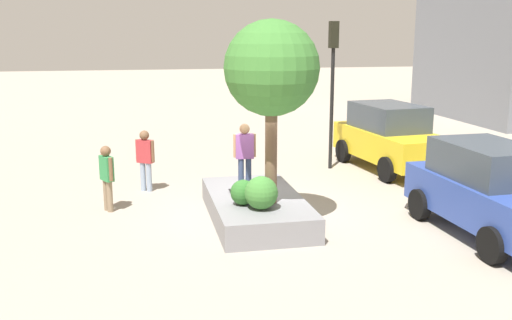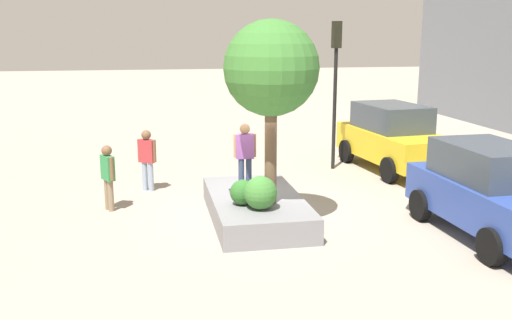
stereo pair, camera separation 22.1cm
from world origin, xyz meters
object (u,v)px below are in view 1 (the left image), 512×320
skateboard (245,189)px  skateboarder (245,152)px  planter_ledge (256,208)px  taxi_cab (390,137)px  sedan_parked (490,190)px  plaza_tree (272,70)px  traffic_light_median (333,70)px  pedestrian_crossing (145,156)px  bystander_watching (107,174)px

skateboard → skateboarder: (-0.00, 0.00, 0.97)m
planter_ledge → skateboard: (-0.45, -0.19, 0.35)m
skateboard → taxi_cab: taxi_cab is taller
taxi_cab → skateboard: bearing=-55.3°
sedan_parked → skateboard: bearing=-117.0°
planter_ledge → taxi_cab: bearing=128.6°
plaza_tree → taxi_cab: bearing=133.5°
traffic_light_median → pedestrian_crossing: 6.75m
sedan_parked → planter_ledge: bearing=-113.7°
skateboarder → bystander_watching: 3.57m
skateboarder → taxi_cab: 6.88m
taxi_cab → bystander_watching: (2.94, -9.02, -0.12)m
traffic_light_median → skateboard: bearing=-40.5°
planter_ledge → skateboarder: 1.40m
pedestrian_crossing → skateboard: bearing=41.4°
skateboard → skateboarder: bearing=97.1°
planter_ledge → skateboard: skateboard is taller
plaza_tree → traffic_light_median: (-5.42, 3.32, -0.39)m
planter_ledge → sedan_parked: 5.40m
skateboard → bystander_watching: size_ratio=0.48×
skateboarder → taxi_cab: bearing=124.7°
skateboarder → pedestrian_crossing: skateboarder is taller
plaza_tree → skateboarder: plaza_tree is taller
planter_ledge → skateboard: bearing=-156.5°
planter_ledge → plaza_tree: size_ratio=0.99×
taxi_cab → traffic_light_median: 2.93m
skateboard → pedestrian_crossing: 3.64m
taxi_cab → planter_ledge: bearing=-51.4°
plaza_tree → bystander_watching: 5.08m
sedan_parked → traffic_light_median: size_ratio=0.93×
taxi_cab → sedan_parked: bearing=-4.9°
planter_ledge → sedan_parked: sedan_parked is taller
bystander_watching → sedan_parked: bearing=67.2°
skateboarder → traffic_light_median: size_ratio=0.34×
taxi_cab → sedan_parked: (6.50, -0.55, -0.05)m
plaza_tree → sedan_parked: size_ratio=0.93×
traffic_light_median → bystander_watching: traffic_light_median is taller
planter_ledge → taxi_cab: 7.02m
traffic_light_median → bystander_watching: size_ratio=2.85×
plaza_tree → skateboard: 3.23m
skateboard → bystander_watching: bystander_watching is taller
sedan_parked → traffic_light_median: 7.44m
planter_ledge → plaza_tree: 3.44m
pedestrian_crossing → bystander_watching: size_ratio=1.04×
skateboarder → taxi_cab: size_ratio=0.34×
bystander_watching → taxi_cab: bearing=108.0°
skateboarder → planter_ledge: bearing=23.5°
skateboard → traffic_light_median: 6.33m
planter_ledge → pedestrian_crossing: 4.15m
pedestrian_crossing → bystander_watching: bearing=-29.5°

